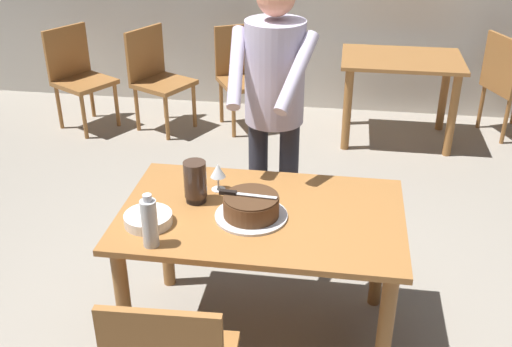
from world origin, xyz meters
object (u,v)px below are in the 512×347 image
water_bottle (150,222)px  background_chair_2 (79,74)px  person_cutting_cake (274,100)px  background_chair_0 (157,76)px  background_table (400,76)px  background_chair_1 (243,73)px  cake_on_platter (251,207)px  plate_stack (148,219)px  background_chair_3 (509,82)px  cake_knife (236,193)px  wine_glass_near (218,171)px  main_dining_table (262,234)px  hurricane_lamp (195,182)px

water_bottle → background_chair_2: (-1.59, 2.87, -0.37)m
person_cutting_cake → background_chair_0: person_cutting_cake is taller
background_table → background_chair_1: bearing=174.3°
cake_on_platter → person_cutting_cake: 0.73m
plate_stack → background_chair_3: background_chair_3 is taller
person_cutting_cake → background_chair_2: size_ratio=1.91×
background_chair_1 → background_chair_2: 1.48m
cake_knife → background_chair_0: 2.92m
background_chair_0 → background_chair_1: same height
background_table → wine_glass_near: bearing=-113.3°
cake_knife → main_dining_table: bearing=21.0°
main_dining_table → wine_glass_near: bearing=143.3°
plate_stack → background_chair_0: bearing=106.3°
cake_on_platter → background_chair_0: size_ratio=0.38×
cake_knife → background_chair_2: 3.22m
background_chair_2 → background_chair_3: bearing=5.4°
water_bottle → background_table: water_bottle is taller
person_cutting_cake → background_chair_0: 2.42m
water_bottle → background_table: bearing=67.3°
cake_on_platter → background_table: 2.83m
main_dining_table → wine_glass_near: wine_glass_near is taller
plate_stack → background_table: 3.11m
water_bottle → person_cutting_cake: 1.07m
water_bottle → background_chair_3: 3.92m
background_chair_1 → background_chair_2: (-1.46, -0.25, 0.00)m
cake_knife → plate_stack: (-0.38, -0.13, -0.09)m
cake_knife → hurricane_lamp: bearing=155.2°
plate_stack → wine_glass_near: bearing=55.0°
cake_knife → wine_glass_near: bearing=120.2°
cake_on_platter → background_chair_3: background_chair_3 is taller
wine_glass_near → water_bottle: size_ratio=0.58×
hurricane_lamp → person_cutting_cake: person_cutting_cake is taller
main_dining_table → water_bottle: size_ratio=5.35×
wine_glass_near → background_chair_3: size_ratio=0.16×
cake_knife → background_chair_0: (-1.20, 2.64, -0.37)m
background_chair_2 → background_chair_0: bearing=5.6°
background_chair_1 → background_chair_3: size_ratio=1.00×
cake_on_platter → water_bottle: 0.49m
plate_stack → background_table: size_ratio=0.22×
water_bottle → background_chair_1: size_ratio=0.28×
cake_on_platter → plate_stack: bearing=-164.3°
main_dining_table → person_cutting_cake: 0.78m
cake_knife → person_cutting_cake: 0.71m
cake_knife → hurricane_lamp: hurricane_lamp is taller
background_table → background_chair_3: size_ratio=1.11×
hurricane_lamp → background_chair_0: hurricane_lamp is taller
person_cutting_cake → wine_glass_near: bearing=-116.4°
hurricane_lamp → background_chair_3: hurricane_lamp is taller
main_dining_table → background_chair_3: (1.77, 2.88, -0.13)m
hurricane_lamp → main_dining_table: bearing=-9.7°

